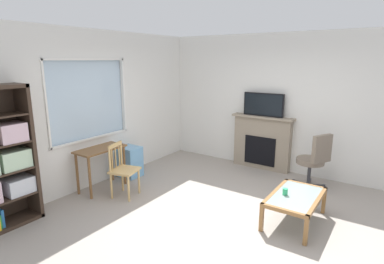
{
  "coord_description": "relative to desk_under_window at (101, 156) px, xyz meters",
  "views": [
    {
      "loc": [
        -3.6,
        -1.98,
        2.24
      ],
      "look_at": [
        0.23,
        0.63,
        1.15
      ],
      "focal_mm": 28.99,
      "sensor_mm": 36.0,
      "label": 1
    }
  ],
  "objects": [
    {
      "name": "wall_right",
      "position": [
        2.77,
        -2.21,
        0.77
      ],
      "size": [
        0.12,
        5.32,
        2.75
      ],
      "primitive_type": "cube",
      "color": "silver",
      "rests_on": "ground"
    },
    {
      "name": "plastic_drawer_unit",
      "position": [
        0.72,
        0.05,
        -0.31
      ],
      "size": [
        0.35,
        0.4,
        0.59
      ],
      "primitive_type": "cube",
      "color": "#72ADDB",
      "rests_on": "ground"
    },
    {
      "name": "office_chair",
      "position": [
        2.12,
        -3.05,
        -0.05
      ],
      "size": [
        0.6,
        0.62,
        1.0
      ],
      "color": "#7A6B5B",
      "rests_on": "ground"
    },
    {
      "name": "fireplace",
      "position": [
        2.62,
        -1.89,
        -0.05
      ],
      "size": [
        0.26,
        1.28,
        1.11
      ],
      "color": "gray",
      "rests_on": "ground"
    },
    {
      "name": "wooden_chair",
      "position": [
        0.01,
        -0.52,
        -0.14
      ],
      "size": [
        0.51,
        0.5,
        0.9
      ],
      "color": "tan",
      "rests_on": "ground"
    },
    {
      "name": "tv",
      "position": [
        2.6,
        -1.89,
        0.74
      ],
      "size": [
        0.06,
        0.83,
        0.47
      ],
      "color": "black",
      "rests_on": "fireplace"
    },
    {
      "name": "coffee_table",
      "position": [
        0.76,
        -3.14,
        -0.26
      ],
      "size": [
        1.04,
        0.62,
        0.4
      ],
      "color": "#8C9E99",
      "rests_on": "ground"
    },
    {
      "name": "sippy_cup",
      "position": [
        0.69,
        -3.01,
        -0.16
      ],
      "size": [
        0.07,
        0.07,
        0.09
      ],
      "primitive_type": "cylinder",
      "color": "#33B770",
      "rests_on": "coffee_table"
    },
    {
      "name": "wall_back_with_window",
      "position": [
        0.29,
        0.35,
        0.74
      ],
      "size": [
        4.9,
        0.15,
        2.75
      ],
      "color": "silver",
      "rests_on": "ground"
    },
    {
      "name": "desk_under_window",
      "position": [
        0.0,
        0.0,
        0.0
      ],
      "size": [
        0.86,
        0.43,
        0.75
      ],
      "color": "brown",
      "rests_on": "ground"
    },
    {
      "name": "ground",
      "position": [
        0.26,
        -2.21,
        -0.62
      ],
      "size": [
        5.9,
        6.12,
        0.02
      ],
      "primitive_type": "cube",
      "color": "#9E9389"
    }
  ]
}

